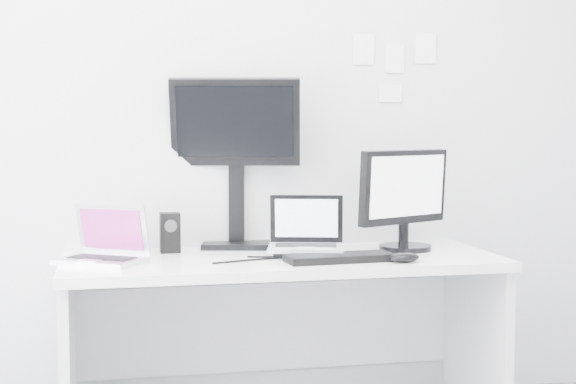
% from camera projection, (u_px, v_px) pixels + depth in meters
% --- Properties ---
extents(back_wall, '(3.60, 0.00, 3.60)m').
position_uv_depth(back_wall, '(266.00, 108.00, 3.86)').
color(back_wall, silver).
rests_on(back_wall, ground).
extents(desk, '(1.80, 0.70, 0.73)m').
position_uv_depth(desk, '(282.00, 343.00, 3.60)').
color(desk, white).
rests_on(desk, ground).
extents(macbook, '(0.40, 0.37, 0.24)m').
position_uv_depth(macbook, '(100.00, 233.00, 3.38)').
color(macbook, silver).
rests_on(macbook, desk).
extents(speaker, '(0.10, 0.10, 0.17)m').
position_uv_depth(speaker, '(170.00, 233.00, 3.69)').
color(speaker, black).
rests_on(speaker, desk).
extents(dell_laptop, '(0.36, 0.31, 0.26)m').
position_uv_depth(dell_laptop, '(306.00, 225.00, 3.57)').
color(dell_laptop, '#B6B9BE').
rests_on(dell_laptop, desk).
extents(rear_monitor, '(0.60, 0.33, 0.77)m').
position_uv_depth(rear_monitor, '(236.00, 161.00, 3.81)').
color(rear_monitor, black).
rests_on(rear_monitor, desk).
extents(samsung_monitor, '(0.54, 0.43, 0.45)m').
position_uv_depth(samsung_monitor, '(406.00, 198.00, 3.74)').
color(samsung_monitor, black).
rests_on(samsung_monitor, desk).
extents(keyboard, '(0.45, 0.19, 0.03)m').
position_uv_depth(keyboard, '(340.00, 258.00, 3.44)').
color(keyboard, black).
rests_on(keyboard, desk).
extents(mouse, '(0.12, 0.08, 0.04)m').
position_uv_depth(mouse, '(404.00, 258.00, 3.41)').
color(mouse, black).
rests_on(mouse, desk).
extents(wall_note_0, '(0.10, 0.00, 0.14)m').
position_uv_depth(wall_note_0, '(363.00, 49.00, 3.93)').
color(wall_note_0, white).
rests_on(wall_note_0, back_wall).
extents(wall_note_1, '(0.09, 0.00, 0.13)m').
position_uv_depth(wall_note_1, '(395.00, 59.00, 3.96)').
color(wall_note_1, white).
rests_on(wall_note_1, back_wall).
extents(wall_note_2, '(0.10, 0.00, 0.14)m').
position_uv_depth(wall_note_2, '(426.00, 48.00, 3.99)').
color(wall_note_2, white).
rests_on(wall_note_2, back_wall).
extents(wall_note_3, '(0.11, 0.00, 0.08)m').
position_uv_depth(wall_note_3, '(390.00, 93.00, 3.97)').
color(wall_note_3, white).
rests_on(wall_note_3, back_wall).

